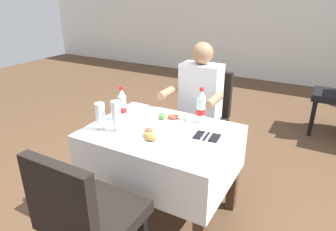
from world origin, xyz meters
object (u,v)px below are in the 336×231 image
at_px(chair_far_diner_seat, 203,117).
at_px(cola_bottle_secondary, 122,106).
at_px(seated_diner_far, 198,104).
at_px(plate_near_camera, 148,136).
at_px(main_dining_table, 161,152).
at_px(napkin_cutlery_set, 207,136).
at_px(plate_far_diner, 168,118).
at_px(cola_bottle_primary, 201,108).
at_px(chair_near_camera_side, 88,216).
at_px(beer_glass_middle, 100,116).
at_px(beer_glass_left, 116,116).

distance_m(chair_far_diner_seat, cola_bottle_secondary, 0.90).
relative_size(seated_diner_far, plate_near_camera, 5.59).
xyz_separation_m(main_dining_table, napkin_cutlery_set, (0.33, 0.06, 0.19)).
bearing_deg(plate_far_diner, cola_bottle_primary, 18.30).
xyz_separation_m(chair_near_camera_side, plate_far_diner, (-0.04, 0.97, 0.20)).
xyz_separation_m(chair_near_camera_side, plate_near_camera, (-0.01, 0.63, 0.20)).
height_order(beer_glass_middle, cola_bottle_secondary, cola_bottle_secondary).
relative_size(chair_far_diner_seat, chair_near_camera_side, 1.00).
bearing_deg(plate_near_camera, beer_glass_left, -177.41).
height_order(main_dining_table, chair_near_camera_side, chair_near_camera_side).
height_order(chair_far_diner_seat, cola_bottle_secondary, cola_bottle_secondary).
height_order(plate_near_camera, beer_glass_middle, beer_glass_middle).
height_order(chair_far_diner_seat, chair_near_camera_side, same).
bearing_deg(chair_far_diner_seat, beer_glass_left, -105.83).
xyz_separation_m(beer_glass_left, cola_bottle_secondary, (-0.08, 0.18, 0.00)).
xyz_separation_m(plate_near_camera, cola_bottle_primary, (0.20, 0.42, 0.10)).
height_order(main_dining_table, cola_bottle_primary, cola_bottle_primary).
xyz_separation_m(main_dining_table, chair_near_camera_side, (0.00, -0.78, -0.00)).
height_order(main_dining_table, beer_glass_middle, beer_glass_middle).
height_order(seated_diner_far, napkin_cutlery_set, seated_diner_far).
bearing_deg(napkin_cutlery_set, beer_glass_middle, -159.59).
bearing_deg(main_dining_table, chair_near_camera_side, -90.00).
distance_m(main_dining_table, beer_glass_middle, 0.52).
distance_m(chair_far_diner_seat, beer_glass_left, 1.03).
distance_m(plate_near_camera, beer_glass_middle, 0.38).
distance_m(plate_near_camera, napkin_cutlery_set, 0.40).
xyz_separation_m(cola_bottle_primary, napkin_cutlery_set, (0.14, -0.20, -0.12)).
bearing_deg(beer_glass_middle, chair_near_camera_side, -56.70).
relative_size(chair_far_diner_seat, cola_bottle_primary, 3.52).
xyz_separation_m(seated_diner_far, cola_bottle_secondary, (-0.34, -0.66, 0.14)).
distance_m(main_dining_table, beer_glass_left, 0.43).
bearing_deg(chair_far_diner_seat, cola_bottle_primary, -69.95).
bearing_deg(chair_near_camera_side, beer_glass_middle, 123.30).
bearing_deg(seated_diner_far, cola_bottle_primary, -63.89).
relative_size(chair_near_camera_side, beer_glass_middle, 4.72).
relative_size(plate_far_diner, napkin_cutlery_set, 1.22).
xyz_separation_m(plate_far_diner, cola_bottle_secondary, (-0.31, -0.17, 0.10)).
relative_size(seated_diner_far, beer_glass_left, 5.51).
bearing_deg(cola_bottle_primary, chair_far_diner_seat, 110.05).
distance_m(seated_diner_far, beer_glass_middle, 0.96).
height_order(plate_near_camera, beer_glass_left, beer_glass_left).
height_order(beer_glass_left, napkin_cutlery_set, beer_glass_left).
bearing_deg(cola_bottle_secondary, cola_bottle_primary, 24.79).
xyz_separation_m(beer_glass_left, napkin_cutlery_set, (0.59, 0.23, -0.11)).
distance_m(chair_far_diner_seat, chair_near_camera_side, 1.56).
xyz_separation_m(seated_diner_far, beer_glass_middle, (-0.37, -0.87, 0.13)).
distance_m(seated_diner_far, napkin_cutlery_set, 0.70).
bearing_deg(main_dining_table, chair_far_diner_seat, 90.00).
bearing_deg(beer_glass_left, cola_bottle_secondary, 114.64).
bearing_deg(beer_glass_middle, seated_diner_far, 67.06).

